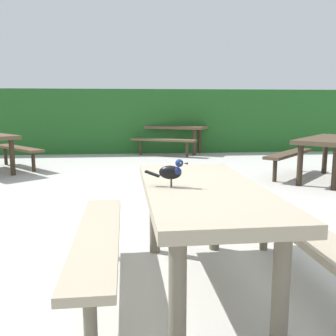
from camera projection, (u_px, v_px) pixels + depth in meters
The scene contains 6 objects.
ground_plane at pixel (157, 279), 2.74m from camera, with size 60.00×60.00×0.00m, color #B7B5AD.
hedge_wall at pixel (138, 120), 10.84m from camera, with size 28.00×1.87×1.72m, color #235B23.
picnic_table_foreground at pixel (202, 212), 2.51m from camera, with size 1.72×1.82×0.74m.
bird_grackle at pixel (172, 171), 2.41m from camera, with size 0.28×0.13×0.18m.
picnic_table_mid_left at pixel (330, 149), 6.28m from camera, with size 2.40×2.40×0.74m.
picnic_table_mid_right at pixel (172, 133), 10.11m from camera, with size 2.27×2.26×0.74m.
Camera 1 is at (-0.16, -2.56, 1.26)m, focal length 39.68 mm.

